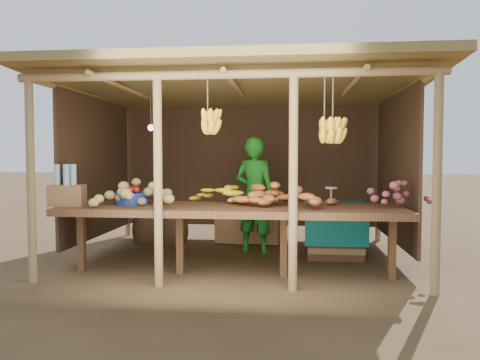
# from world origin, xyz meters

# --- Properties ---
(ground) EXTENTS (60.00, 60.00, 0.00)m
(ground) POSITION_xyz_m (0.00, 0.00, 0.00)
(ground) COLOR brown
(ground) RESTS_ON ground
(stall_structure) EXTENTS (4.70, 3.50, 2.43)m
(stall_structure) POSITION_xyz_m (0.04, 0.03, 1.92)
(stall_structure) COLOR #A58355
(stall_structure) RESTS_ON ground
(counter) EXTENTS (3.90, 1.05, 0.80)m
(counter) POSITION_xyz_m (0.00, -0.95, 0.74)
(counter) COLOR brown
(counter) RESTS_ON ground
(potato_heap) EXTENTS (1.18, 0.87, 0.37)m
(potato_heap) POSITION_xyz_m (-1.03, -1.05, 0.98)
(potato_heap) COLOR tan
(potato_heap) RESTS_ON counter
(sweet_potato_heap) EXTENTS (1.23, 0.86, 0.36)m
(sweet_potato_heap) POSITION_xyz_m (0.60, -0.88, 0.98)
(sweet_potato_heap) COLOR #C36632
(sweet_potato_heap) RESTS_ON counter
(onion_heap) EXTENTS (1.05, 0.84, 0.36)m
(onion_heap) POSITION_xyz_m (1.90, -0.88, 0.98)
(onion_heap) COLOR #B1565F
(onion_heap) RESTS_ON counter
(banana_pile) EXTENTS (0.76, 0.58, 0.35)m
(banana_pile) POSITION_xyz_m (-0.23, -0.53, 0.98)
(banana_pile) COLOR #FFF328
(banana_pile) RESTS_ON counter
(tomato_basin) EXTENTS (0.40, 0.40, 0.21)m
(tomato_basin) POSITION_xyz_m (-1.21, -0.85, 0.89)
(tomato_basin) COLOR navy
(tomato_basin) RESTS_ON counter
(bottle_box) EXTENTS (0.43, 0.37, 0.48)m
(bottle_box) POSITION_xyz_m (-1.90, -1.08, 0.98)
(bottle_box) COLOR #8C603E
(bottle_box) RESTS_ON counter
(vendor) EXTENTS (0.70, 0.58, 1.64)m
(vendor) POSITION_xyz_m (0.17, 0.36, 0.82)
(vendor) COLOR #1B7A1E
(vendor) RESTS_ON ground
(tarp_crate) EXTENTS (0.82, 0.71, 0.97)m
(tarp_crate) POSITION_xyz_m (1.27, 0.16, 0.40)
(tarp_crate) COLOR brown
(tarp_crate) RESTS_ON ground
(carton_stack) EXTENTS (1.07, 0.48, 0.76)m
(carton_stack) POSITION_xyz_m (0.13, 1.02, 0.33)
(carton_stack) COLOR #8C603E
(carton_stack) RESTS_ON ground
(burlap_sacks) EXTENTS (0.88, 0.46, 0.62)m
(burlap_sacks) POSITION_xyz_m (-1.32, 0.76, 0.27)
(burlap_sacks) COLOR #4B3323
(burlap_sacks) RESTS_ON ground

